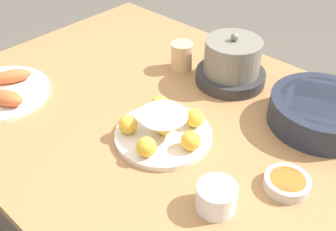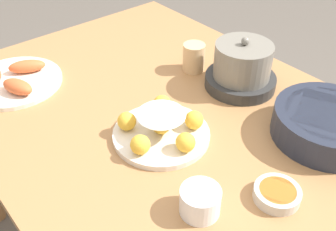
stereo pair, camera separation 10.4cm
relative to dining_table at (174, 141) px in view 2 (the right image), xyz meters
The scene contains 8 objects.
dining_table is the anchor object (origin of this frame).
cake_plate 0.14m from the dining_table, 63.21° to the right, with size 0.26×0.26×0.08m.
serving_bowl 0.42m from the dining_table, 39.21° to the left, with size 0.28×0.28×0.08m.
sauce_bowl 0.38m from the dining_table, ahead, with size 0.10×0.10×0.03m.
seafood_platter 0.54m from the dining_table, 148.84° to the right, with size 0.30×0.30×0.06m.
cup_near 0.35m from the dining_table, 31.16° to the right, with size 0.09×0.09×0.06m.
cup_far 0.30m from the dining_table, 125.76° to the left, with size 0.07×0.07×0.09m.
warming_pot 0.30m from the dining_table, 88.26° to the left, with size 0.22×0.22×0.17m.
Camera 2 is at (0.65, -0.57, 1.41)m, focal length 42.00 mm.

